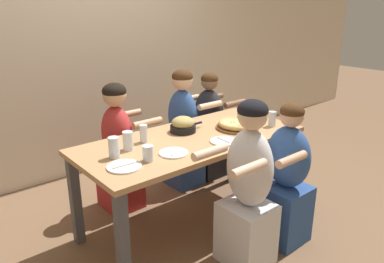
# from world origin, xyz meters

# --- Properties ---
(ground_plane) EXTENTS (18.00, 18.00, 0.00)m
(ground_plane) POSITION_xyz_m (0.00, 0.00, 0.00)
(ground_plane) COLOR brown
(ground_plane) RESTS_ON ground
(restaurant_back_panel) EXTENTS (10.00, 0.06, 3.20)m
(restaurant_back_panel) POSITION_xyz_m (0.00, 1.59, 1.60)
(restaurant_back_panel) COLOR beige
(restaurant_back_panel) RESTS_ON ground
(dining_table) EXTENTS (1.83, 0.82, 0.77)m
(dining_table) POSITION_xyz_m (0.00, 0.00, 0.68)
(dining_table) COLOR tan
(dining_table) RESTS_ON ground
(pizza_board_main) EXTENTS (0.36, 0.36, 0.06)m
(pizza_board_main) POSITION_xyz_m (0.44, -0.07, 0.80)
(pizza_board_main) COLOR brown
(pizza_board_main) RESTS_ON dining_table
(skillet_bowl) EXTENTS (0.31, 0.21, 0.13)m
(skillet_bowl) POSITION_xyz_m (0.03, 0.15, 0.83)
(skillet_bowl) COLOR black
(skillet_bowl) RESTS_ON dining_table
(empty_plate_a) EXTENTS (0.21, 0.21, 0.02)m
(empty_plate_a) POSITION_xyz_m (0.12, -0.23, 0.78)
(empty_plate_a) COLOR white
(empty_plate_a) RESTS_ON dining_table
(empty_plate_b) EXTENTS (0.21, 0.21, 0.02)m
(empty_plate_b) POSITION_xyz_m (-0.32, -0.18, 0.78)
(empty_plate_b) COLOR white
(empty_plate_b) RESTS_ON dining_table
(empty_plate_c) EXTENTS (0.23, 0.23, 0.02)m
(empty_plate_c) POSITION_xyz_m (-0.70, -0.16, 0.78)
(empty_plate_c) COLOR white
(empty_plate_c) RESTS_ON dining_table
(drinking_glass_a) EXTENTS (0.08, 0.08, 0.15)m
(drinking_glass_a) POSITION_xyz_m (-0.67, 0.03, 0.84)
(drinking_glass_a) COLOR silver
(drinking_glass_a) RESTS_ON dining_table
(drinking_glass_b) EXTENTS (0.08, 0.08, 0.14)m
(drinking_glass_b) POSITION_xyz_m (-0.52, 0.09, 0.84)
(drinking_glass_b) COLOR silver
(drinking_glass_b) RESTS_ON dining_table
(drinking_glass_c) EXTENTS (0.06, 0.06, 0.14)m
(drinking_glass_c) POSITION_xyz_m (-0.35, 0.15, 0.83)
(drinking_glass_c) COLOR silver
(drinking_glass_c) RESTS_ON dining_table
(drinking_glass_d) EXTENTS (0.08, 0.08, 0.11)m
(drinking_glass_d) POSITION_xyz_m (-0.52, -0.17, 0.82)
(drinking_glass_d) COLOR silver
(drinking_glass_d) RESTS_ON dining_table
(drinking_glass_e) EXTENTS (0.06, 0.06, 0.12)m
(drinking_glass_e) POSITION_xyz_m (0.38, -0.30, 0.83)
(drinking_glass_e) COLOR silver
(drinking_glass_e) RESTS_ON dining_table
(drinking_glass_f) EXTENTS (0.07, 0.07, 0.13)m
(drinking_glass_f) POSITION_xyz_m (0.71, -0.22, 0.83)
(drinking_glass_f) COLOR silver
(drinking_glass_f) RESTS_ON dining_table
(diner_far_midleft) EXTENTS (0.51, 0.40, 1.15)m
(diner_far_midleft) POSITION_xyz_m (-0.32, 0.63, 0.53)
(diner_far_midleft) COLOR #B22D2D
(diner_far_midleft) RESTS_ON ground
(diner_near_center) EXTENTS (0.51, 0.40, 1.20)m
(diner_near_center) POSITION_xyz_m (-0.03, -0.63, 0.56)
(diner_near_center) COLOR silver
(diner_near_center) RESTS_ON ground
(diner_far_right) EXTENTS (0.51, 0.40, 1.11)m
(diner_far_right) POSITION_xyz_m (0.77, 0.63, 0.50)
(diner_far_right) COLOR #232328
(diner_far_right) RESTS_ON ground
(diner_near_midright) EXTENTS (0.51, 0.40, 1.11)m
(diner_near_midright) POSITION_xyz_m (0.40, -0.63, 0.50)
(diner_near_midright) COLOR #2D5193
(diner_near_midright) RESTS_ON ground
(diner_far_midright) EXTENTS (0.51, 0.40, 1.19)m
(diner_far_midright) POSITION_xyz_m (0.41, 0.63, 0.55)
(diner_far_midright) COLOR #2D5193
(diner_far_midright) RESTS_ON ground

